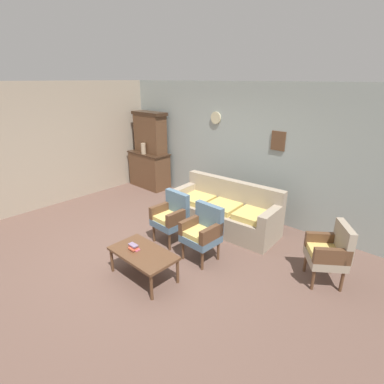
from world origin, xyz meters
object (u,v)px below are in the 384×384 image
Objects in this scene: vase_on_cabinet at (143,149)px; wingback_chair_by_fireplace at (330,251)px; armchair_row_middle at (203,231)px; coffee_table at (143,255)px; side_cabinet at (149,170)px; armchair_near_couch_end at (171,215)px; floral_couch at (225,212)px; book_stack_on_table at (134,247)px.

wingback_chair_by_fireplace is (5.00, -0.72, -0.57)m from vase_on_cabinet.
armchair_row_middle is 0.90× the size of coffee_table.
side_cabinet reaches higher than armchair_near_couch_end.
floral_couch is (2.92, -0.37, -0.74)m from vase_on_cabinet.
floral_couch is at bearing -10.57° from side_cabinet.
vase_on_cabinet is 3.84m from book_stack_on_table.
book_stack_on_table is (2.88, -2.67, -0.00)m from side_cabinet.
book_stack_on_table is at bearing -161.67° from coffee_table.
armchair_near_couch_end reaches higher than book_stack_on_table.
armchair_row_middle is (0.39, -1.11, 0.17)m from floral_couch.
side_cabinet is 2.99m from floral_couch.
coffee_table is (3.01, -2.44, -0.69)m from vase_on_cabinet.
armchair_row_middle is at bearing -155.84° from wingback_chair_by_fireplace.
book_stack_on_table is (2.86, -2.49, -0.60)m from vase_on_cabinet.
armchair_row_middle reaches higher than coffee_table.
armchair_near_couch_end is at bearing 115.10° from coffee_table.
floral_couch is 2.39× the size of armchair_near_couch_end.
side_cabinet reaches higher than coffee_table.
armchair_near_couch_end is 2.56m from wingback_chair_by_fireplace.
armchair_near_couch_end is at bearing -109.75° from floral_couch.
armchair_row_middle is at bearing 72.64° from coffee_table.
coffee_table is (0.09, -2.07, 0.05)m from floral_couch.
coffee_table is (0.47, -1.01, -0.12)m from armchair_near_couch_end.
armchair_near_couch_end is (-0.38, -1.06, 0.17)m from floral_couch.
coffee_table is at bearing -39.05° from vase_on_cabinet.
floral_couch is at bearing 70.25° from armchair_near_couch_end.
floral_couch is at bearing 92.45° from coffee_table.
floral_couch is 2.39× the size of wingback_chair_by_fireplace.
side_cabinet reaches higher than armchair_row_middle.
vase_on_cabinet is 5.08m from wingback_chair_by_fireplace.
wingback_chair_by_fireplace is at bearing -8.21° from vase_on_cabinet.
armchair_row_middle is at bearing 66.10° from book_stack_on_table.
armchair_near_couch_end is 0.90× the size of coffee_table.
armchair_row_middle is (3.31, -1.48, -0.57)m from vase_on_cabinet.
side_cabinet is 0.54× the size of floral_couch.
floral_couch is 2.07m from coffee_table.
armchair_near_couch_end is at bearing 176.73° from armchair_row_middle.
book_stack_on_table is at bearing -113.90° from armchair_row_middle.
wingback_chair_by_fireplace is 0.90× the size of coffee_table.
book_stack_on_table is at bearing -91.58° from floral_couch.
vase_on_cabinet is at bearing 155.92° from armchair_row_middle.
floral_couch reaches higher than coffee_table.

